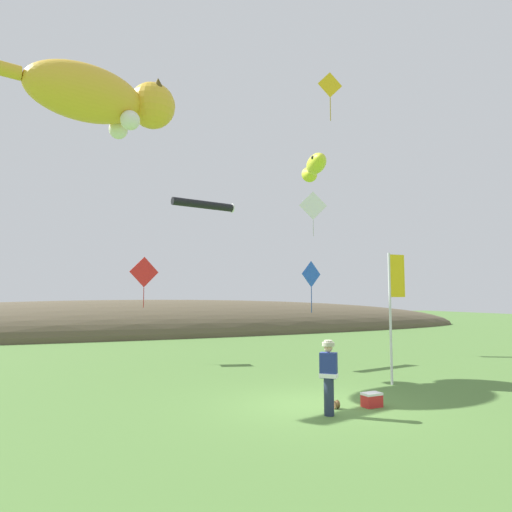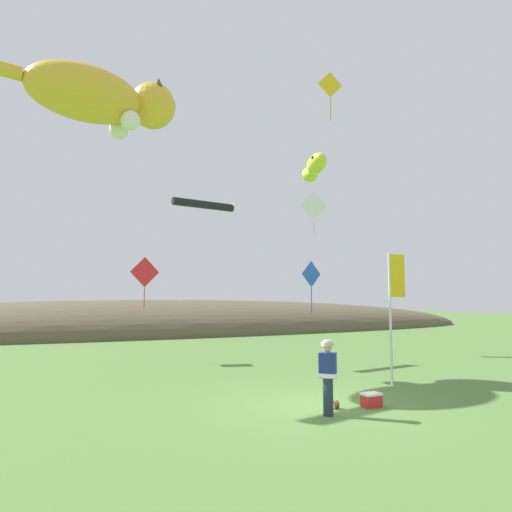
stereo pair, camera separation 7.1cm
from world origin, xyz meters
name	(u,v)px [view 1 (the left image)]	position (x,y,z in m)	size (l,w,h in m)	color
ground_plane	(316,406)	(0.00, 0.00, 0.00)	(120.00, 120.00, 0.00)	#517A38
distant_hill_ridge	(146,332)	(0.00, 26.11, 0.00)	(62.21, 13.10, 5.11)	brown
festival_attendant	(329,375)	(-0.19, -0.92, 0.95)	(0.48, 0.48, 1.77)	#232D47
kite_spool	(336,404)	(0.32, -0.41, 0.11)	(0.13, 0.22, 0.22)	olive
picnic_cooler	(372,400)	(1.28, -0.62, 0.18)	(0.51, 0.35, 0.36)	red
festival_banner_pole	(394,298)	(3.85, 1.53, 2.79)	(0.66, 0.08, 4.26)	silver
kite_giant_cat	(101,98)	(-5.02, 7.90, 10.66)	(8.19, 3.37, 2.53)	gold
kite_fish_windsock	(315,166)	(3.17, 5.31, 8.14)	(1.55, 2.66, 0.79)	yellow
kite_tube_streamer	(204,205)	(-0.27, 9.47, 7.03)	(3.11, 0.96, 0.44)	black
kite_diamond_gold	(330,85)	(2.87, 3.63, 10.75)	(0.98, 0.17, 1.89)	yellow
kite_diamond_red	(144,272)	(-2.81, 10.19, 3.90)	(1.34, 0.32, 2.27)	red
kite_diamond_white	(313,206)	(6.17, 10.64, 7.70)	(1.49, 0.45, 2.45)	white
kite_diamond_blue	(311,275)	(2.00, 3.67, 3.59)	(0.90, 0.28, 1.83)	blue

